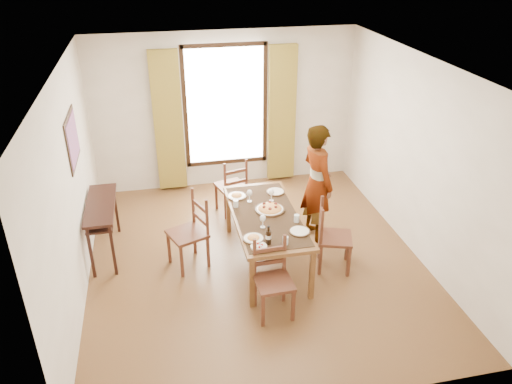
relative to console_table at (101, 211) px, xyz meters
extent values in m
plane|color=#462116|center=(2.03, -0.60, -0.68)|extent=(5.00, 5.00, 0.00)
cube|color=silver|center=(2.03, 1.90, 0.67)|extent=(4.50, 0.10, 2.70)
cube|color=silver|center=(2.03, -3.10, 0.67)|extent=(4.50, 0.10, 2.70)
cube|color=silver|center=(-0.22, -0.60, 0.67)|extent=(0.10, 5.00, 2.70)
cube|color=silver|center=(4.28, -0.60, 0.67)|extent=(0.10, 5.00, 2.70)
cube|color=white|center=(2.03, -0.60, 2.04)|extent=(4.50, 5.00, 0.04)
cube|color=white|center=(2.03, 1.87, 0.77)|extent=(1.30, 0.04, 2.00)
cube|color=olive|center=(1.05, 1.81, 0.57)|extent=(0.48, 0.10, 2.40)
cube|color=olive|center=(3.01, 1.81, 0.57)|extent=(0.48, 0.10, 2.40)
cube|color=black|center=(-0.21, 0.00, 1.07)|extent=(0.02, 0.86, 0.66)
cube|color=red|center=(-0.20, 0.00, 1.07)|extent=(0.01, 0.76, 0.56)
cube|color=black|center=(0.00, 0.00, 0.10)|extent=(0.38, 1.20, 0.04)
cube|color=black|center=(0.00, 0.00, -0.02)|extent=(0.34, 1.10, 0.03)
cube|color=black|center=(-0.14, -0.55, -0.30)|extent=(0.04, 0.04, 0.76)
cube|color=black|center=(-0.14, 0.55, -0.30)|extent=(0.04, 0.04, 0.76)
cube|color=black|center=(0.14, -0.55, -0.30)|extent=(0.04, 0.04, 0.76)
cube|color=black|center=(0.14, 0.55, -0.30)|extent=(0.04, 0.04, 0.76)
cube|color=brown|center=(2.16, -0.68, 0.04)|extent=(0.87, 1.87, 0.05)
cube|color=black|center=(2.16, -0.68, 0.07)|extent=(0.80, 1.72, 0.01)
cube|color=brown|center=(1.78, -1.55, -0.33)|extent=(0.06, 0.06, 0.70)
cube|color=brown|center=(1.78, 0.20, -0.33)|extent=(0.06, 0.06, 0.70)
cube|color=brown|center=(2.54, -1.55, -0.33)|extent=(0.06, 0.06, 0.70)
cube|color=brown|center=(2.54, 0.20, -0.33)|extent=(0.06, 0.06, 0.70)
cube|color=#582F1D|center=(1.11, -0.53, -0.19)|extent=(0.60, 0.60, 0.04)
cube|color=#582F1D|center=(0.86, -0.42, -0.44)|extent=(0.04, 0.04, 0.49)
cube|color=#582F1D|center=(1.22, -0.27, -0.44)|extent=(0.04, 0.04, 0.49)
cube|color=#582F1D|center=(1.00, -0.78, -0.44)|extent=(0.04, 0.04, 0.49)
cube|color=#582F1D|center=(1.37, -0.64, -0.44)|extent=(0.04, 0.04, 0.49)
cube|color=#582F1D|center=(1.23, -0.27, 0.08)|extent=(0.04, 0.04, 0.55)
cube|color=#582F1D|center=(1.38, -0.63, 0.08)|extent=(0.04, 0.04, 0.55)
cube|color=#582F1D|center=(1.31, -0.45, -0.03)|extent=(0.17, 0.38, 0.05)
cube|color=#582F1D|center=(1.31, -0.45, 0.17)|extent=(0.17, 0.38, 0.05)
cube|color=#582F1D|center=(1.93, 0.81, -0.22)|extent=(0.53, 0.53, 0.04)
cube|color=#582F1D|center=(2.05, 1.04, -0.45)|extent=(0.04, 0.04, 0.46)
cube|color=#582F1D|center=(2.15, 0.68, -0.45)|extent=(0.04, 0.04, 0.46)
cube|color=#582F1D|center=(1.70, 0.94, -0.45)|extent=(0.04, 0.04, 0.46)
cube|color=#582F1D|center=(1.80, 0.58, -0.45)|extent=(0.04, 0.04, 0.46)
cube|color=#582F1D|center=(2.16, 0.67, 0.03)|extent=(0.04, 0.04, 0.51)
cube|color=#582F1D|center=(1.80, 0.57, 0.03)|extent=(0.04, 0.04, 0.51)
cube|color=#582F1D|center=(1.98, 0.62, -0.07)|extent=(0.36, 0.12, 0.05)
cube|color=#582F1D|center=(1.98, 0.62, 0.11)|extent=(0.36, 0.12, 0.05)
cube|color=#582F1D|center=(2.01, -1.73, -0.23)|extent=(0.44, 0.44, 0.04)
cube|color=#582F1D|center=(1.84, -1.92, -0.46)|extent=(0.04, 0.04, 0.46)
cube|color=#582F1D|center=(1.82, -1.56, -0.46)|extent=(0.04, 0.04, 0.46)
cube|color=#582F1D|center=(2.20, -1.90, -0.46)|extent=(0.04, 0.04, 0.46)
cube|color=#582F1D|center=(2.19, -1.54, -0.46)|extent=(0.04, 0.04, 0.46)
cube|color=#582F1D|center=(1.82, -1.55, 0.02)|extent=(0.04, 0.04, 0.51)
cube|color=#582F1D|center=(2.19, -1.53, 0.02)|extent=(0.04, 0.04, 0.51)
cube|color=#582F1D|center=(2.00, -1.54, -0.08)|extent=(0.37, 0.04, 0.05)
cube|color=#582F1D|center=(2.00, -1.54, 0.11)|extent=(0.37, 0.04, 0.05)
cube|color=#582F1D|center=(3.03, -0.99, -0.22)|extent=(0.55, 0.55, 0.04)
cube|color=#582F1D|center=(3.15, -1.23, -0.45)|extent=(0.04, 0.04, 0.47)
cube|color=#582F1D|center=(2.80, -1.11, -0.45)|extent=(0.04, 0.04, 0.47)
cube|color=#582F1D|center=(3.27, -0.87, -0.45)|extent=(0.04, 0.04, 0.47)
cube|color=#582F1D|center=(2.91, -0.76, -0.45)|extent=(0.04, 0.04, 0.47)
cube|color=#582F1D|center=(2.79, -1.11, 0.04)|extent=(0.04, 0.04, 0.52)
cube|color=#582F1D|center=(2.90, -0.75, 0.04)|extent=(0.04, 0.04, 0.52)
cube|color=#582F1D|center=(2.85, -0.93, -0.06)|extent=(0.14, 0.36, 0.05)
cube|color=#582F1D|center=(2.85, -0.93, 0.13)|extent=(0.14, 0.36, 0.05)
imported|color=gray|center=(3.03, -0.16, 0.19)|extent=(0.83, 0.71, 1.76)
cylinder|color=silver|center=(2.50, -0.95, 0.12)|extent=(0.07, 0.07, 0.10)
cylinder|color=silver|center=(1.80, -0.39, 0.12)|extent=(0.07, 0.07, 0.10)
cylinder|color=silver|center=(2.23, -1.41, 0.12)|extent=(0.07, 0.07, 0.10)
camera|label=1|loc=(0.85, -6.24, 3.39)|focal=35.00mm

